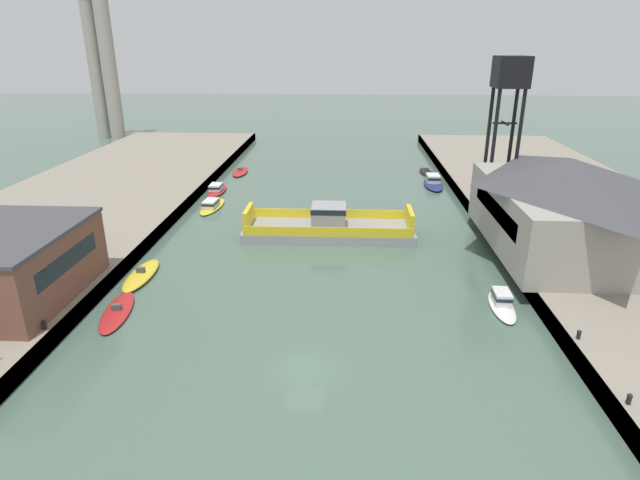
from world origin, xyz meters
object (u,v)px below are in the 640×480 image
moored_boat_near_left (117,312)px  crane_tower (509,87)px  harbormaster_building (9,265)px  smokestack_distant_a (94,62)px  warehouse_shed (564,204)px  moored_boat_far_right (141,275)px  chain_ferry (329,227)px  moored_boat_mid_left (433,182)px  moored_boat_upstream_a (217,189)px  moored_boat_mid_right (502,302)px  smokestack_distant_b (107,50)px  moored_boat_far_left (426,172)px  moored_boat_near_right (212,205)px  moored_boat_upstream_b (240,172)px

moored_boat_near_left → crane_tower: crane_tower is taller
harbormaster_building → smokestack_distant_a: smokestack_distant_a is taller
warehouse_shed → moored_boat_near_left: bearing=-161.2°
moored_boat_far_right → harbormaster_building: (-7.77, -7.09, 3.97)m
chain_ferry → harbormaster_building: bearing=-142.2°
moored_boat_mid_left → warehouse_shed: bearing=-74.1°
smokestack_distant_a → moored_boat_upstream_a: bearing=-50.7°
moored_boat_mid_right → chain_ferry: bearing=132.5°
moored_boat_far_right → moored_boat_near_left: bearing=-85.0°
moored_boat_near_left → moored_boat_far_right: bearing=95.0°
moored_boat_far_right → smokestack_distant_a: size_ratio=0.24×
harbormaster_building → moored_boat_upstream_a: bearing=78.1°
smokestack_distant_a → smokestack_distant_b: smokestack_distant_b is taller
moored_boat_far_left → moored_boat_upstream_a: moored_boat_upstream_a is taller
chain_ferry → moored_boat_near_right: (-16.23, 9.87, -0.64)m
moored_boat_upstream_a → warehouse_shed: bearing=-29.6°
harbormaster_building → moored_boat_far_left: bearing=51.4°
moored_boat_far_left → harbormaster_building: 65.53m
moored_boat_far_right → moored_boat_near_right: bearing=86.8°
moored_boat_mid_right → harbormaster_building: harbormaster_building is taller
moored_boat_mid_left → moored_boat_far_right: (-32.96, -35.82, -0.35)m
moored_boat_far_right → moored_boat_far_left: bearing=53.1°
moored_boat_far_right → moored_boat_mid_right: bearing=-7.3°
harbormaster_building → warehouse_shed: (48.99, 13.90, 1.73)m
moored_boat_near_right → warehouse_shed: bearing=-21.3°
chain_ferry → moored_boat_near_left: bearing=-130.8°
moored_boat_mid_right → moored_boat_far_right: moored_boat_mid_right is taller
moored_boat_far_left → moored_boat_far_right: size_ratio=0.83×
smokestack_distant_a → moored_boat_mid_right: bearing=-48.8°
moored_boat_mid_left → moored_boat_far_right: moored_boat_mid_left is taller
moored_boat_near_right → smokestack_distant_b: 66.67m
crane_tower → moored_boat_near_left: bearing=-143.9°
moored_boat_upstream_b → moored_boat_far_right: bearing=-91.5°
moored_boat_upstream_b → harbormaster_building: (-8.89, -49.87, 4.03)m
smokestack_distant_a → moored_boat_far_left: bearing=-24.5°
chain_ferry → moored_boat_upstream_a: size_ratio=2.71×
moored_boat_far_left → crane_tower: 28.86m
moored_boat_near_right → moored_boat_mid_left: (31.70, 13.44, 0.17)m
warehouse_shed → smokestack_distant_a: (-78.86, 69.39, 10.89)m
moored_boat_near_right → moored_boat_upstream_a: moored_boat_upstream_a is taller
chain_ferry → moored_boat_mid_right: size_ratio=3.20×
crane_tower → moored_boat_mid_left: bearing=109.7°
moored_boat_far_left → moored_boat_far_right: moored_boat_far_right is taller
harbormaster_building → smokestack_distant_a: 89.37m
moored_boat_near_left → smokestack_distant_b: size_ratio=0.21×
moored_boat_far_right → smokestack_distant_a: smokestack_distant_a is taller
moored_boat_upstream_b → smokestack_distant_b: 51.81m
moored_boat_mid_left → moored_boat_mid_right: moored_boat_mid_left is taller
chain_ferry → moored_boat_upstream_b: size_ratio=2.71×
moored_boat_mid_left → moored_boat_far_left: 8.19m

